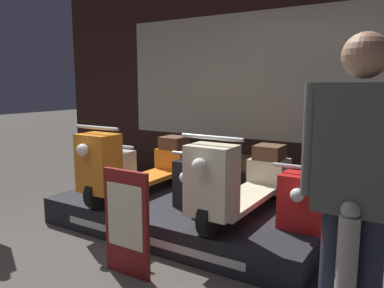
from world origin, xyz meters
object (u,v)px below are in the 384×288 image
Objects in this scene: scooter_display_right at (244,180)px; scooter_backrow_2 at (320,203)px; scooter_backrow_1 at (224,188)px; price_sign_board at (127,223)px; scooter_display_left at (141,165)px; person_right_browsing at (357,178)px; scooter_backrow_0 at (151,176)px.

scooter_display_right is 1.00× the size of scooter_backrow_2.
price_sign_board reaches higher than scooter_backrow_1.
person_right_browsing is (2.32, -1.10, 0.41)m from scooter_display_left.
scooter_backrow_2 is 0.99× the size of person_right_browsing.
scooter_display_right is at bearing 0.00° from scooter_display_left.
person_right_browsing is at bearing -32.08° from scooter_backrow_0.
scooter_display_left is 1.00× the size of scooter_backrow_0.
scooter_backrow_0 is 3.16m from person_right_browsing.
scooter_backrow_2 is (0.57, 0.53, -0.27)m from scooter_display_right.
scooter_backrow_0 is at bearing 147.92° from person_right_browsing.
scooter_backrow_1 is at bearing 180.00° from scooter_backrow_2.
scooter_display_right is 1.17m from price_sign_board.
person_right_browsing is at bearing -25.42° from scooter_display_left.
scooter_backrow_0 is at bearing 180.00° from scooter_backrow_1.
price_sign_board is (1.03, -1.59, 0.10)m from scooter_backrow_0.
price_sign_board reaches higher than scooter_backrow_0.
scooter_backrow_1 is 1.04m from scooter_backrow_2.
scooter_backrow_1 is at bearing 131.47° from scooter_display_right.
price_sign_board is (-1.58, 0.05, -0.57)m from person_right_browsing.
person_right_browsing reaches higher than scooter_display_left.
scooter_backrow_1 is at bearing 0.00° from scooter_backrow_0.
scooter_display_right is 0.83m from scooter_backrow_2.
scooter_display_left is 1.30m from price_sign_board.
scooter_backrow_0 is at bearing 122.90° from price_sign_board.
scooter_backrow_0 is at bearing 180.00° from scooter_backrow_2.
person_right_browsing is (0.53, -1.64, 0.68)m from scooter_backrow_2.
scooter_display_left is 2.60m from person_right_browsing.
scooter_display_left is at bearing -144.44° from scooter_backrow_1.
scooter_display_right is at bearing -136.72° from scooter_backrow_2.
person_right_browsing is 1.68m from price_sign_board.
person_right_browsing is (2.61, -1.64, 0.68)m from scooter_backrow_0.
person_right_browsing reaches higher than price_sign_board.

